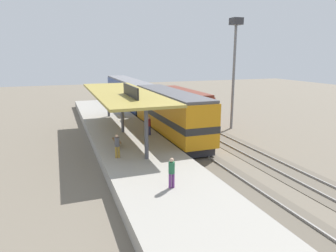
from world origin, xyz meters
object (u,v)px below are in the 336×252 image
at_px(passenger_carriage_single, 128,93).
at_px(person_walking, 149,125).
at_px(platform_bench, 117,141).
at_px(person_boarding, 172,171).
at_px(locomotive, 170,114).
at_px(person_waiting, 117,145).
at_px(freight_car, 182,104).
at_px(light_mast, 235,51).

distance_m(passenger_carriage_single, person_walking, 19.74).
bearing_deg(passenger_carriage_single, platform_bench, -105.28).
xyz_separation_m(person_walking, person_boarding, (-2.05, -11.17, 0.00)).
height_order(locomotive, person_walking, locomotive).
height_order(person_waiting, person_walking, same).
bearing_deg(person_boarding, passenger_carriage_single, 81.37).
distance_m(freight_car, person_walking, 11.91).
bearing_deg(passenger_carriage_single, freight_car, -65.46).
bearing_deg(light_mast, platform_bench, -158.84).
bearing_deg(person_boarding, light_mast, 48.54).
xyz_separation_m(freight_car, light_mast, (3.20, -6.55, 6.43)).
height_order(locomotive, freight_car, locomotive).
bearing_deg(person_walking, person_boarding, -100.42).
height_order(locomotive, person_waiting, locomotive).
bearing_deg(person_walking, passenger_carriage_single, 82.41).
bearing_deg(freight_car, person_boarding, -114.16).
bearing_deg(light_mast, passenger_carriage_single, 115.14).
xyz_separation_m(platform_bench, person_waiting, (-0.48, -2.82, 0.51)).
xyz_separation_m(locomotive, person_waiting, (-6.48, -6.78, -0.56)).
relative_size(person_waiting, person_boarding, 1.00).
xyz_separation_m(light_mast, person_waiting, (-14.28, -8.16, -6.54)).
relative_size(locomotive, person_walking, 8.44).
xyz_separation_m(platform_bench, person_walking, (3.39, 2.40, 0.51)).
xyz_separation_m(locomotive, freight_car, (4.60, 7.93, -0.44)).
bearing_deg(person_boarding, person_walking, 79.58).
xyz_separation_m(platform_bench, passenger_carriage_single, (6.00, 21.96, 0.97)).
distance_m(platform_bench, passenger_carriage_single, 22.79).
xyz_separation_m(locomotive, passenger_carriage_single, (0.00, 18.00, -0.10)).
distance_m(locomotive, person_waiting, 9.39).
bearing_deg(passenger_carriage_single, locomotive, -90.00).
xyz_separation_m(platform_bench, person_boarding, (1.34, -8.76, 0.51)).
distance_m(locomotive, person_walking, 3.09).
bearing_deg(person_waiting, locomotive, 46.30).
height_order(freight_car, person_boarding, freight_car).
bearing_deg(light_mast, person_walking, -164.24).
relative_size(light_mast, person_walking, 6.84).
bearing_deg(passenger_carriage_single, person_walking, -97.59).
xyz_separation_m(locomotive, light_mast, (7.80, 1.38, 5.99)).
xyz_separation_m(passenger_carriage_single, person_boarding, (-4.66, -30.73, -0.46)).
distance_m(person_waiting, person_walking, 6.50).
distance_m(passenger_carriage_single, person_boarding, 31.08).
height_order(person_walking, person_boarding, same).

